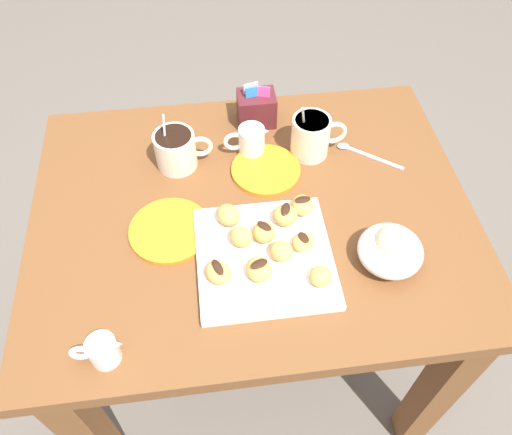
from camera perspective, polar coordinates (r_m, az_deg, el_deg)
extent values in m
plane|color=#665B51|center=(1.68, -0.29, -14.37)|extent=(8.00, 8.00, 0.00)
cube|color=brown|center=(1.09, -0.43, 0.34)|extent=(0.94, 0.73, 0.04)
cube|color=brown|center=(1.30, -18.04, -22.13)|extent=(0.07, 0.07, 0.67)
cube|color=brown|center=(1.35, 19.77, -17.61)|extent=(0.07, 0.07, 0.67)
cube|color=brown|center=(1.59, -16.53, -0.49)|extent=(0.07, 0.07, 0.67)
cube|color=brown|center=(1.63, 12.68, 2.41)|extent=(0.07, 0.07, 0.67)
cube|color=white|center=(1.00, 0.96, -4.48)|extent=(0.26, 0.26, 0.02)
cylinder|color=silver|center=(1.15, -9.05, 7.48)|extent=(0.09, 0.09, 0.09)
torus|color=silver|center=(1.15, -6.27, 7.94)|extent=(0.06, 0.01, 0.06)
cylinder|color=black|center=(1.13, -9.29, 8.84)|extent=(0.08, 0.08, 0.01)
cylinder|color=silver|center=(1.13, -10.20, 8.60)|extent=(0.01, 0.04, 0.11)
cylinder|color=silver|center=(1.17, 6.13, 9.05)|extent=(0.09, 0.09, 0.10)
torus|color=silver|center=(1.18, 8.74, 9.40)|extent=(0.06, 0.01, 0.06)
cylinder|color=black|center=(1.14, 6.32, 10.62)|extent=(0.08, 0.08, 0.01)
cylinder|color=silver|center=(1.14, 5.42, 10.38)|extent=(0.03, 0.04, 0.13)
cylinder|color=white|center=(1.17, -0.50, 8.59)|extent=(0.06, 0.06, 0.07)
cone|color=white|center=(1.15, 0.92, 9.66)|extent=(0.02, 0.02, 0.02)
torus|color=white|center=(1.16, -2.47, 8.54)|extent=(0.05, 0.01, 0.05)
cylinder|color=white|center=(1.15, -0.51, 9.68)|extent=(0.05, 0.05, 0.01)
cube|color=#561E23|center=(1.25, 0.05, 12.16)|extent=(0.09, 0.07, 0.08)
cube|color=#2D84D1|center=(1.21, -0.34, 13.93)|extent=(0.04, 0.01, 0.03)
cube|color=#EA4C93|center=(1.21, 0.74, 13.97)|extent=(0.04, 0.02, 0.03)
cube|color=white|center=(1.22, -0.60, 14.34)|extent=(0.04, 0.01, 0.03)
ellipsoid|color=white|center=(1.01, 14.88, -3.64)|extent=(0.13, 0.13, 0.07)
sphere|color=#F4E5B2|center=(0.99, 15.16, -2.83)|extent=(0.07, 0.07, 0.07)
ellipsoid|color=green|center=(0.97, 16.18, -2.03)|extent=(0.03, 0.03, 0.02)
cylinder|color=white|center=(0.92, -16.81, -14.18)|extent=(0.05, 0.05, 0.05)
cone|color=white|center=(0.90, -15.50, -13.64)|extent=(0.02, 0.02, 0.02)
torus|color=white|center=(0.92, -19.09, -14.20)|extent=(0.04, 0.01, 0.04)
cylinder|color=#381E11|center=(0.90, -17.13, -13.61)|extent=(0.04, 0.04, 0.01)
cylinder|color=orange|center=(1.05, -9.69, -1.43)|extent=(0.17, 0.17, 0.01)
cylinder|color=orange|center=(1.15, 1.12, 5.38)|extent=(0.16, 0.16, 0.01)
cube|color=silver|center=(1.21, 13.00, 6.61)|extent=(0.12, 0.10, 0.00)
ellipsoid|color=silver|center=(1.22, 9.77, 7.97)|extent=(0.03, 0.02, 0.01)
ellipsoid|color=#DBA351|center=(1.05, 5.23, 1.41)|extent=(0.05, 0.06, 0.03)
ellipsoid|color=#381E11|center=(1.03, 5.30, 2.04)|extent=(0.03, 0.02, 0.00)
ellipsoid|color=#DBA351|center=(0.99, 5.32, -2.77)|extent=(0.06, 0.06, 0.03)
ellipsoid|color=#381E11|center=(0.98, 5.38, -2.23)|extent=(0.03, 0.03, 0.00)
ellipsoid|color=#DBA351|center=(1.00, 0.93, -1.67)|extent=(0.06, 0.06, 0.04)
ellipsoid|color=#381E11|center=(0.98, 0.95, -0.93)|extent=(0.03, 0.03, 0.00)
ellipsoid|color=#DBA351|center=(0.95, 0.35, -5.88)|extent=(0.06, 0.07, 0.04)
ellipsoid|color=#381E11|center=(0.93, 0.36, -5.24)|extent=(0.04, 0.03, 0.00)
ellipsoid|color=#DBA351|center=(0.95, -4.27, -6.18)|extent=(0.07, 0.07, 0.03)
ellipsoid|color=#381E11|center=(0.93, -4.33, -5.59)|extent=(0.03, 0.04, 0.00)
ellipsoid|color=#DBA351|center=(1.02, -3.11, 0.29)|extent=(0.07, 0.07, 0.04)
ellipsoid|color=#DBA351|center=(0.95, 7.32, -6.59)|extent=(0.06, 0.06, 0.03)
ellipsoid|color=#DBA351|center=(1.03, 3.31, 0.25)|extent=(0.07, 0.06, 0.04)
ellipsoid|color=#381E11|center=(1.01, 3.36, 0.96)|extent=(0.03, 0.04, 0.00)
ellipsoid|color=#DBA351|center=(0.97, 2.87, -3.79)|extent=(0.06, 0.06, 0.04)
ellipsoid|color=#DBA351|center=(0.99, -1.67, -2.19)|extent=(0.06, 0.06, 0.04)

